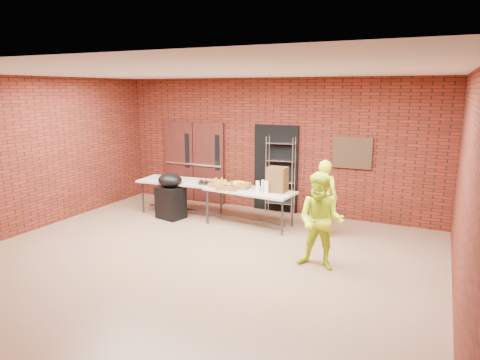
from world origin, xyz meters
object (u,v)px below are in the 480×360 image
Objects in this scene: table_left at (181,183)px; coffee_dispenser at (277,179)px; wire_rack at (280,175)px; table_right at (250,193)px; covered_grill at (171,196)px; volunteer_woman at (324,198)px; volunteer_man at (321,221)px.

coffee_dispenser reaches higher than table_left.
table_right is (-0.26, -1.20, -0.19)m from wire_rack.
covered_grill is at bearing -165.36° from table_right.
wire_rack is 1.24m from table_right.
volunteer_man is at bearing 110.05° from volunteer_woman.
table_right is at bearing 21.45° from covered_grill.
coffee_dispenser is at bearing 5.66° from volunteer_woman.
coffee_dispenser is 2.54m from covered_grill.
volunteer_woman is (3.44, -0.06, 0.03)m from table_left.
covered_grill is (-2.46, -0.38, -0.54)m from coffee_dispenser.
table_right is 3.87× the size of coffee_dispenser.
table_left is 1.94× the size of covered_grill.
volunteer_man is (3.85, -1.29, 0.28)m from covered_grill.
volunteer_man reaches higher than covered_grill.
table_left is at bearing -177.71° from table_right.
wire_rack reaches higher than volunteer_woman.
covered_grill is at bearing 13.07° from volunteer_woman.
wire_rack is at bearing 123.94° from volunteer_man.
table_right is (1.83, -0.12, -0.01)m from table_left.
wire_rack reaches higher than covered_grill.
covered_grill is (-0.03, -0.40, -0.22)m from table_left.
wire_rack is 1.75× the size of covered_grill.
covered_grill reaches higher than table_left.
covered_grill is (-1.87, -0.28, -0.21)m from table_right.
wire_rack is 1.18× the size of volunteer_woman.
table_left is 1.31× the size of volunteer_woman.
wire_rack reaches higher than volunteer_man.
table_left is at bearing 98.11° from covered_grill.
volunteer_woman is at bearing 104.73° from volunteer_man.
volunteer_woman is at bearing -47.41° from wire_rack.
table_right is 1.30× the size of volunteer_woman.
covered_grill is 0.65× the size of volunteer_man.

